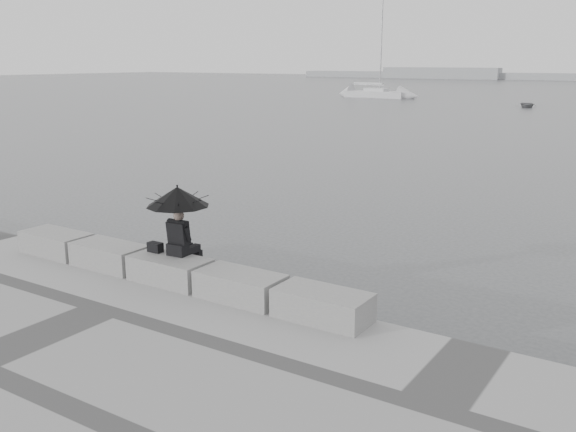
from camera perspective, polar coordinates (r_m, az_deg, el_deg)
The scene contains 10 objects.
ground at distance 13.20m, azimuth -8.94°, elevation -7.32°, with size 360.00×360.00×0.00m, color #3F4144.
stone_block_far_left at distance 15.10m, azimuth -19.89°, elevation -2.29°, with size 1.60×0.80×0.50m, color gray.
stone_block_left at distance 13.82m, azimuth -15.58°, elevation -3.42°, with size 1.60×0.80×0.50m, color gray.
stone_block_centre at distance 12.64m, azimuth -10.42°, elevation -4.73°, with size 1.60×0.80×0.50m, color gray.
stone_block_right at distance 11.59m, azimuth -4.25°, elevation -6.25°, with size 1.60×0.80×0.50m, color gray.
stone_block_far_right at distance 10.71m, azimuth 3.09°, elevation -7.95°, with size 1.60×0.80×0.50m, color gray.
seated_person at distance 12.45m, azimuth -9.79°, elevation 1.05°, with size 1.22×1.22×1.39m.
bag at distance 12.96m, azimuth -11.72°, elevation -2.73°, with size 0.30×0.17×0.19m, color black.
sailboat_left at distance 84.08m, azimuth 7.84°, elevation 10.74°, with size 8.25×2.78×12.90m.
dinghy at distance 70.62m, azimuth 20.47°, elevation 9.26°, with size 2.98×1.26×0.51m, color gray.
Camera 1 is at (8.33, -9.10, 4.70)m, focal length 40.00 mm.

